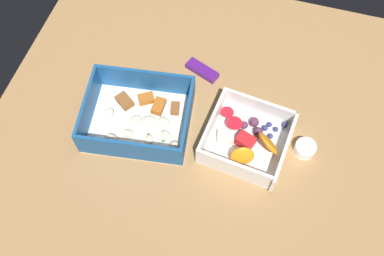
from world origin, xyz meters
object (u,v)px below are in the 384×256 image
object	(u,v)px
pasta_container	(139,118)
candy_bar	(202,70)
fruit_bowl	(247,139)
paper_cup_liner	(305,149)

from	to	relation	value
pasta_container	candy_bar	bearing A→B (deg)	53.26
fruit_bowl	paper_cup_liner	bearing A→B (deg)	6.92
candy_bar	paper_cup_liner	distance (cm)	25.95
pasta_container	paper_cup_liner	size ratio (longest dim) A/B	5.55
pasta_container	fruit_bowl	size ratio (longest dim) A/B	1.33
pasta_container	paper_cup_liner	distance (cm)	31.38
pasta_container	candy_bar	distance (cm)	17.20
fruit_bowl	candy_bar	size ratio (longest dim) A/B	2.30
paper_cup_liner	candy_bar	bearing A→B (deg)	152.15
fruit_bowl	candy_bar	world-z (taller)	fruit_bowl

